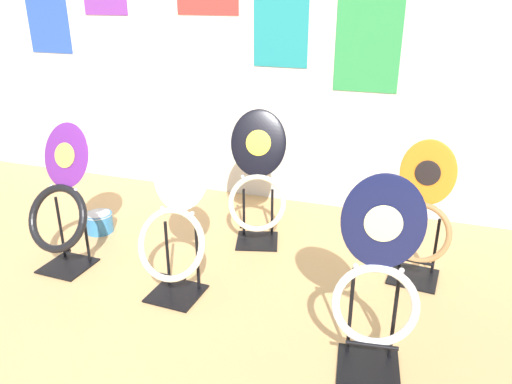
# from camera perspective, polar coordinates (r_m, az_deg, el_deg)

# --- Properties ---
(ground_plane) EXTENTS (14.00, 14.00, 0.00)m
(ground_plane) POSITION_cam_1_polar(r_m,az_deg,el_deg) (2.76, -24.83, -16.15)
(ground_plane) COLOR tan
(wall_back) EXTENTS (8.00, 0.07, 2.60)m
(wall_back) POSITION_cam_1_polar(r_m,az_deg,el_deg) (4.07, -5.57, 17.70)
(wall_back) COLOR silver
(wall_back) RESTS_ON ground_plane
(toilet_seat_display_purple_note) EXTENTS (0.42, 0.35, 0.88)m
(toilet_seat_display_purple_note) POSITION_cam_1_polar(r_m,az_deg,el_deg) (3.22, -21.44, -1.60)
(toilet_seat_display_purple_note) COLOR black
(toilet_seat_display_purple_note) RESTS_ON ground_plane
(toilet_seat_display_white_plain) EXTENTS (0.42, 0.36, 0.90)m
(toilet_seat_display_white_plain) POSITION_cam_1_polar(r_m,az_deg,el_deg) (2.75, -9.25, -3.52)
(toilet_seat_display_white_plain) COLOR black
(toilet_seat_display_white_plain) RESTS_ON ground_plane
(toilet_seat_display_navy_moon) EXTENTS (0.39, 0.32, 0.95)m
(toilet_seat_display_navy_moon) POSITION_cam_1_polar(r_m,az_deg,el_deg) (2.21, 13.70, -9.91)
(toilet_seat_display_navy_moon) COLOR black
(toilet_seat_display_navy_moon) RESTS_ON ground_plane
(toilet_seat_display_jazz_black) EXTENTS (0.46, 0.46, 0.88)m
(toilet_seat_display_jazz_black) POSITION_cam_1_polar(r_m,az_deg,el_deg) (3.32, 0.19, 1.31)
(toilet_seat_display_jazz_black) COLOR black
(toilet_seat_display_jazz_black) RESTS_ON ground_plane
(toilet_seat_display_orange_sun) EXTENTS (0.37, 0.30, 0.85)m
(toilet_seat_display_orange_sun) POSITION_cam_1_polar(r_m,az_deg,el_deg) (3.02, 18.34, -2.92)
(toilet_seat_display_orange_sun) COLOR black
(toilet_seat_display_orange_sun) RESTS_ON ground_plane
(paint_can) EXTENTS (0.19, 0.19, 0.14)m
(paint_can) POSITION_cam_1_polar(r_m,az_deg,el_deg) (3.73, -17.48, -3.26)
(paint_can) COLOR teal
(paint_can) RESTS_ON ground_plane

